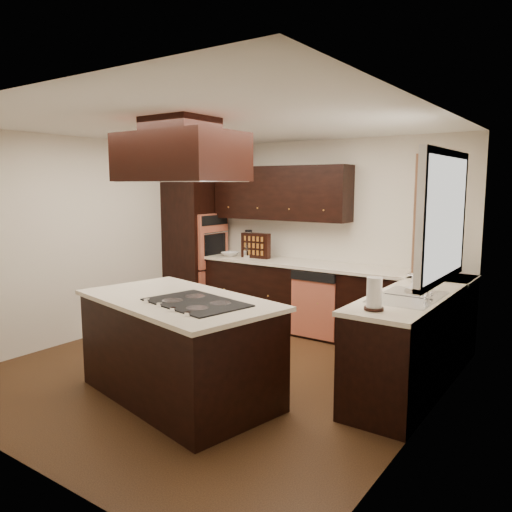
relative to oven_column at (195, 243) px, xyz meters
The scene contains 30 objects.
floor 2.68m from the oven_column, 43.85° to the right, with size 4.20×4.20×0.02m, color #523319.
ceiling 2.86m from the oven_column, 43.85° to the right, with size 4.20×4.20×0.02m, color white.
wall_back 1.83m from the oven_column, 12.85° to the left, with size 4.20×0.02×2.50m, color beige.
wall_front 4.21m from the oven_column, 65.05° to the right, with size 4.20×0.02×2.50m, color beige.
wall_left 1.75m from the oven_column, 101.12° to the right, with size 0.02×4.20×2.50m, color beige.
wall_right 4.25m from the oven_column, 23.70° to the right, with size 0.02×4.20×2.50m, color beige.
oven_column is the anchor object (origin of this frame).
wall_oven_face 0.36m from the oven_column, ahead, with size 0.05×0.62×0.78m, color #D1684A.
base_cabinets_back 1.92m from the oven_column, ahead, with size 2.93×0.60×0.88m, color black.
base_cabinets_right 3.72m from the oven_column, 12.69° to the right, with size 0.60×2.40×0.88m, color black.
countertop_back 1.82m from the oven_column, ahead, with size 2.93×0.63×0.04m, color beige.
countertop_right 3.65m from the oven_column, 12.74° to the right, with size 0.63×2.40×0.04m, color beige.
upper_cabinets 1.56m from the oven_column, ahead, with size 2.00×0.34×0.72m, color black.
dishwasher_front 2.21m from the oven_column, ahead, with size 0.60×0.05×0.72m, color #D1684A.
window_frame 4.06m from the oven_column, 16.72° to the right, with size 0.06×1.32×1.12m, color silver.
window_pane 4.08m from the oven_column, 16.61° to the right, with size 0.00×1.20×1.00m, color white.
curtain_left 4.15m from the oven_column, 22.59° to the right, with size 0.02×0.34×0.90m, color #CBB192.
curtain_right 3.91m from the oven_column, 10.99° to the right, with size 0.02×0.34×0.90m, color #CBB192.
sink_rim 3.76m from the oven_column, 17.90° to the right, with size 0.52×0.84×0.01m, color silver.
island 3.09m from the oven_column, 51.17° to the right, with size 1.83×1.00×0.88m, color black.
island_top 3.03m from the oven_column, 51.17° to the right, with size 1.89×1.06×0.04m, color beige.
cooktop 3.25m from the oven_column, 48.08° to the right, with size 0.86×0.58×0.01m, color black.
range_hood 3.13m from the oven_column, 50.26° to the right, with size 1.05×0.72×0.42m, color black.
hood_duct 3.24m from the oven_column, 50.26° to the right, with size 0.55×0.50×0.13m, color black.
blender_base 0.94m from the oven_column, ahead, with size 0.15×0.15×0.10m, color silver.
blender_pitcher 0.94m from the oven_column, ahead, with size 0.13×0.13×0.26m, color silver.
spice_rack 1.06m from the oven_column, ahead, with size 0.41×0.10×0.34m, color black.
mixing_bowl 0.67m from the oven_column, ahead, with size 0.24×0.24×0.06m, color silver.
soap_bottle 3.61m from the oven_column, 11.78° to the right, with size 0.09×0.09×0.20m, color silver.
paper_towel 3.92m from the oven_column, 26.88° to the right, with size 0.12×0.12×0.27m, color silver.
Camera 1 is at (3.19, -3.82, 1.92)m, focal length 35.00 mm.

